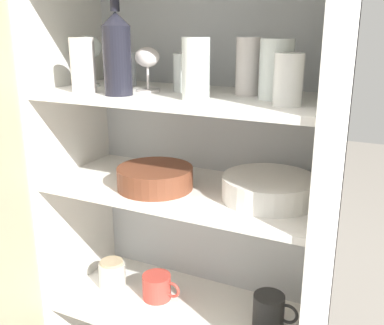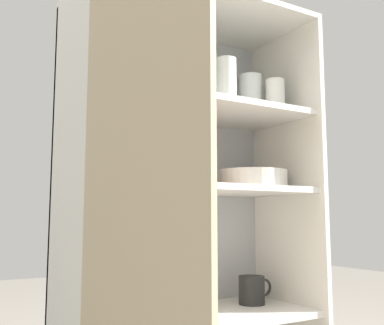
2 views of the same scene
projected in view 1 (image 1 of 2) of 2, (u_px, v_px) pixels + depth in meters
cupboard_back_panel at (210, 192)px, 1.46m from camera, size 0.81×0.02×1.33m
cupboard_side_left at (76, 190)px, 1.47m from camera, size 0.02×0.39×1.33m
cupboard_side_right at (324, 240)px, 1.13m from camera, size 0.02×0.39×1.33m
shelf_board_lower at (185, 310)px, 1.40m from camera, size 0.78×0.35×0.02m
shelf_board_middle at (184, 190)px, 1.28m from camera, size 0.78×0.35×0.02m
shelf_board_upper at (184, 97)px, 1.20m from camera, size 0.78×0.35×0.02m
tumbler_glass_0 at (118, 72)px, 1.24m from camera, size 0.07×0.07×0.10m
tumbler_glass_1 at (196, 69)px, 1.08m from camera, size 0.07×0.07×0.15m
tumbler_glass_2 at (288, 80)px, 1.00m from camera, size 0.07×0.07×0.12m
tumbler_glass_3 at (276, 69)px, 1.08m from camera, size 0.08×0.08×0.14m
tumbler_glass_4 at (83, 65)px, 1.19m from camera, size 0.07×0.07×0.14m
tumbler_glass_5 at (248, 66)px, 1.16m from camera, size 0.06×0.06×0.15m
tumbler_glass_6 at (188, 72)px, 1.22m from camera, size 0.08×0.08×0.10m
tumbler_glass_7 at (124, 69)px, 1.34m from camera, size 0.07×0.07×0.09m
wine_glass_0 at (147, 60)px, 1.21m from camera, size 0.07×0.07×0.12m
wine_glass_1 at (88, 49)px, 1.30m from camera, size 0.08×0.08×0.15m
wine_bottle at (117, 54)px, 1.14m from camera, size 0.07×0.07×0.24m
plate_stack_white at (269, 188)px, 1.17m from camera, size 0.25×0.25×0.06m
mixing_bowl_large at (155, 177)px, 1.26m from camera, size 0.21×0.21×0.06m
coffee_mug_primary at (157, 287)px, 1.43m from camera, size 0.13×0.09×0.08m
coffee_mug_extra_1 at (269, 310)px, 1.30m from camera, size 0.13×0.09×0.10m
storage_jar at (112, 274)px, 1.49m from camera, size 0.09×0.09×0.10m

